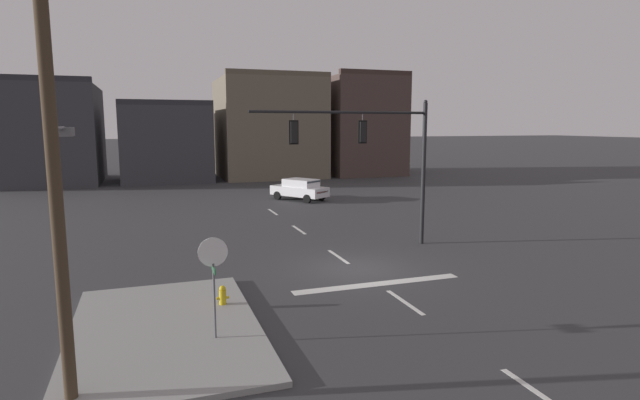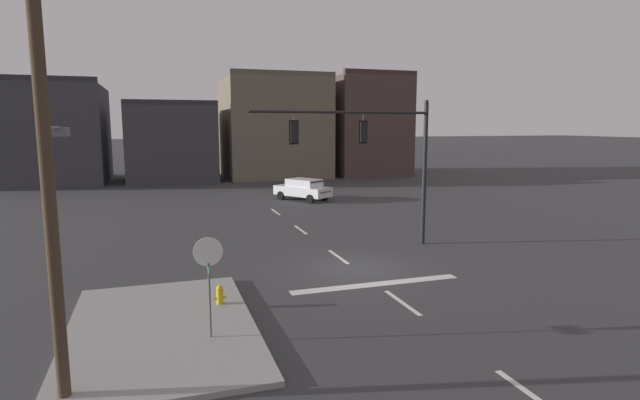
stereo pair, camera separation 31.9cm
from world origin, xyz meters
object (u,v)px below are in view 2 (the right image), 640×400
object	(u,v)px
stop_sign	(208,263)
fire_hydrant	(220,298)
car_lot_nearside	(303,189)
utility_pole	(46,142)
signal_mast_near_side	(377,148)

from	to	relation	value
stop_sign	fire_hydrant	size ratio (longest dim) A/B	3.77
car_lot_nearside	utility_pole	bearing A→B (deg)	-116.15
utility_pole	stop_sign	bearing A→B (deg)	31.20
car_lot_nearside	fire_hydrant	world-z (taller)	car_lot_nearside
signal_mast_near_side	stop_sign	xyz separation A→B (m)	(-8.39, -8.12, -2.49)
car_lot_nearside	signal_mast_near_side	bearing A→B (deg)	-93.62
signal_mast_near_side	car_lot_nearside	xyz separation A→B (m)	(0.98, 15.52, -3.78)
signal_mast_near_side	fire_hydrant	distance (m)	10.61
signal_mast_near_side	stop_sign	bearing A→B (deg)	-135.93
stop_sign	utility_pole	world-z (taller)	utility_pole
signal_mast_near_side	stop_sign	distance (m)	11.94
car_lot_nearside	stop_sign	bearing A→B (deg)	-111.62
signal_mast_near_side	fire_hydrant	world-z (taller)	signal_mast_near_side
stop_sign	car_lot_nearside	world-z (taller)	stop_sign
fire_hydrant	utility_pole	bearing A→B (deg)	-130.45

